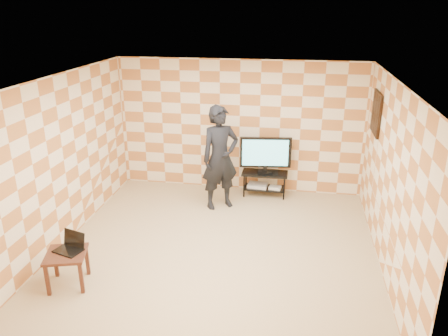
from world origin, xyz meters
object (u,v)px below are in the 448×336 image
Objects in this scene: tv_stand at (265,179)px; person at (220,158)px; side_table at (66,259)px; tv at (266,153)px.

tv_stand is 1.21m from person.
tv_stand and side_table have the same top height.
person is at bearing -140.52° from tv_stand.
tv is 1.55× the size of side_table.
tv_stand is at bearing 55.19° from side_table.
tv is 1.04m from person.
person reaches higher than tv_stand.
person is (-0.80, -0.66, 0.63)m from tv_stand.
person is (1.64, 2.85, 0.58)m from side_table.
side_table is at bearing -152.83° from person.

